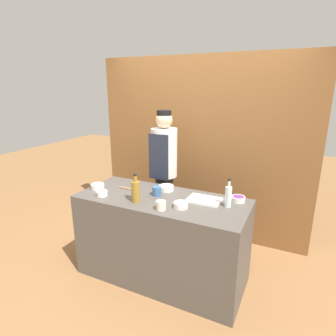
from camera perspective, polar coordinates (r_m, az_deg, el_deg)
The scene contains 15 objects.
ground_plane at distance 3.34m, azimuth -1.19°, elevation -20.88°, with size 14.00×14.00×0.00m, color olive.
cabinet_wall at distance 3.84m, azimuth 6.79°, elevation 3.91°, with size 2.91×0.18×2.40m.
counter at distance 3.08m, azimuth -1.25°, elevation -14.05°, with size 1.75×0.74×0.92m.
sauce_bowl_green at distance 3.21m, azimuth -14.12°, elevation -3.59°, with size 0.15×0.15×0.06m.
sauce_bowl_white at distance 3.07m, azimuth -0.37°, elevation -4.01°, with size 0.16×0.16×0.05m.
sauce_bowl_orange at distance 2.65m, azimuth 2.62°, elevation -7.47°, with size 0.14×0.14×0.05m.
sauce_bowl_purple at distance 2.87m, azimuth 14.07°, elevation -6.06°, with size 0.14×0.14×0.05m.
sauce_bowl_yellow at distance 3.00m, azimuth -13.26°, elevation -4.99°, with size 0.11×0.11×0.05m.
cutting_board at distance 2.83m, azimuth 7.37°, elevation -6.47°, with size 0.33×0.23×0.02m.
bottle_vinegar at distance 2.77m, azimuth -6.58°, elevation -4.62°, with size 0.09×0.09×0.29m.
bottle_clear at distance 2.70m, azimuth 12.15°, elevation -5.59°, with size 0.06×0.06×0.28m.
cup_cream at distance 2.60m, azimuth -1.43°, elevation -7.61°, with size 0.09×0.09×0.09m.
cup_blue at distance 2.93m, azimuth -2.29°, elevation -4.71°, with size 0.09×0.09×0.09m.
wooden_spoon at distance 3.11m, azimuth -7.37°, elevation -4.22°, with size 0.26×0.05×0.03m.
chef_center at distance 3.52m, azimuth -0.79°, elevation -1.16°, with size 0.32×0.32×1.74m.
Camera 1 is at (1.22, -2.36, 2.02)m, focal length 30.00 mm.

